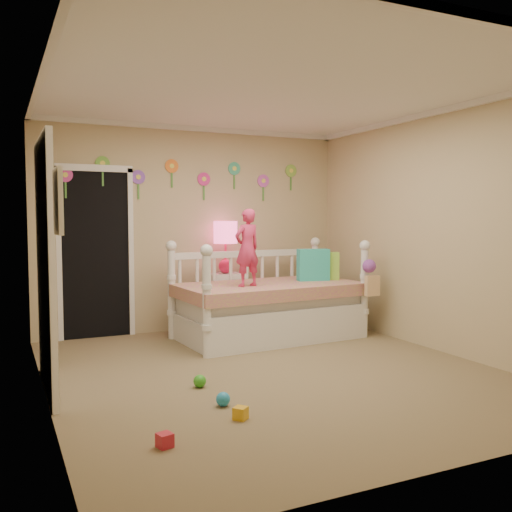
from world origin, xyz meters
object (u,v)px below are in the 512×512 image
nightstand (226,301)px  table_lamp (225,239)px  daybed (269,289)px  child (247,248)px

nightstand → table_lamp: size_ratio=1.08×
daybed → child: child is taller
daybed → nightstand: size_ratio=3.02×
child → nightstand: size_ratio=1.22×
daybed → table_lamp: size_ratio=3.26×
nightstand → table_lamp: (-0.00, 0.00, 0.81)m
child → nightstand: bearing=-108.0°
child → table_lamp: (0.09, 0.89, 0.07)m
child → nightstand: 1.16m
child → table_lamp: child is taller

